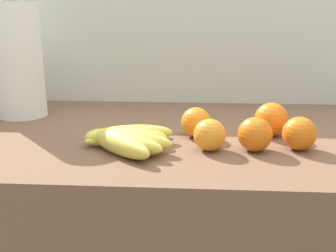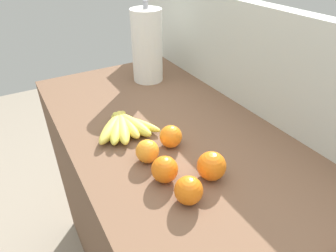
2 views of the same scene
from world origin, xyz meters
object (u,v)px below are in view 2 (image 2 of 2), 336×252
object	(u,v)px
orange_front	(165,169)
orange_back_left	(171,136)
banana_bunch	(123,126)
paper_towel_roll	(147,46)
orange_back_right	(189,191)
orange_far_right	(147,151)
orange_center	(211,166)

from	to	relation	value
orange_front	orange_back_left	bearing A→B (deg)	143.41
banana_bunch	orange_back_left	size ratio (longest dim) A/B	3.24
banana_bunch	paper_towel_roll	xyz separation A→B (m)	(-0.32, 0.25, 0.13)
orange_back_right	paper_towel_roll	size ratio (longest dim) A/B	0.21
orange_back_left	orange_front	bearing A→B (deg)	-36.59
orange_front	orange_back_right	size ratio (longest dim) A/B	1.01
banana_bunch	orange_far_right	size ratio (longest dim) A/B	3.33
orange_back_left	orange_far_right	distance (m)	0.10
orange_front	paper_towel_roll	distance (m)	0.65
orange_back_left	paper_towel_roll	distance (m)	0.51
orange_back_left	orange_far_right	size ratio (longest dim) A/B	1.03
orange_front	orange_center	xyz separation A→B (m)	(0.05, 0.11, 0.00)
orange_back_right	orange_back_left	bearing A→B (deg)	160.35
orange_center	orange_back_left	xyz separation A→B (m)	(-0.17, -0.02, -0.00)
orange_center	paper_towel_roll	size ratio (longest dim) A/B	0.23
orange_far_right	orange_back_right	distance (m)	0.18
orange_front	paper_towel_roll	bearing A→B (deg)	157.02
paper_towel_roll	orange_center	bearing A→B (deg)	-12.40
orange_back_left	orange_back_right	distance (m)	0.22
orange_back_left	orange_far_right	bearing A→B (deg)	-73.38
orange_front	paper_towel_roll	world-z (taller)	paper_towel_roll
orange_front	orange_back_right	distance (m)	0.09
orange_front	orange_back_right	world-z (taller)	same
banana_bunch	orange_center	world-z (taller)	orange_center
orange_front	orange_center	world-z (taller)	orange_center
orange_far_right	orange_back_left	bearing A→B (deg)	106.62
orange_far_right	paper_towel_roll	xyz separation A→B (m)	(-0.50, 0.25, 0.12)
orange_back_left	paper_towel_roll	xyz separation A→B (m)	(-0.47, 0.16, 0.11)
orange_back_right	paper_towel_roll	world-z (taller)	paper_towel_roll
orange_front	orange_center	distance (m)	0.12
banana_bunch	orange_far_right	xyz separation A→B (m)	(0.17, 0.00, 0.01)
orange_center	orange_back_right	world-z (taller)	orange_center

